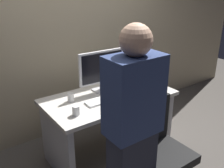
{
  "coord_description": "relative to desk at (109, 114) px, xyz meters",
  "views": [
    {
      "loc": [
        -1.46,
        -2.08,
        1.89
      ],
      "look_at": [
        0.0,
        -0.05,
        0.87
      ],
      "focal_mm": 41.64,
      "sensor_mm": 36.0,
      "label": 1
    }
  ],
  "objects": [
    {
      "name": "ground_plane",
      "position": [
        0.0,
        0.0,
        -0.5
      ],
      "size": [
        9.0,
        9.0,
        0.0
      ],
      "primitive_type": "plane",
      "color": "#4C4742"
    },
    {
      "name": "wall_back",
      "position": [
        0.0,
        0.8,
        1.0
      ],
      "size": [
        6.4,
        0.1,
        3.0
      ],
      "primitive_type": "cube",
      "color": "tan",
      "rests_on": "ground"
    },
    {
      "name": "desk",
      "position": [
        0.0,
        0.0,
        0.0
      ],
      "size": [
        1.4,
        0.73,
        0.72
      ],
      "color": "beige",
      "rests_on": "ground"
    },
    {
      "name": "office_chair",
      "position": [
        -0.01,
        -0.78,
        -0.07
      ],
      "size": [
        0.52,
        0.52,
        0.94
      ],
      "color": "black",
      "rests_on": "ground"
    },
    {
      "name": "person_at_desk",
      "position": [
        -0.39,
        -0.85,
        0.34
      ],
      "size": [
        0.4,
        0.24,
        1.64
      ],
      "color": "#262838",
      "rests_on": "ground"
    },
    {
      "name": "monitor",
      "position": [
        0.02,
        0.16,
        0.48
      ],
      "size": [
        0.54,
        0.15,
        0.46
      ],
      "color": "silver",
      "rests_on": "desk"
    },
    {
      "name": "keyboard",
      "position": [
        -0.11,
        -0.08,
        0.23
      ],
      "size": [
        0.43,
        0.13,
        0.02
      ],
      "primitive_type": "cube",
      "rotation": [
        0.0,
        0.0,
        -0.01
      ],
      "color": "white",
      "rests_on": "desk"
    },
    {
      "name": "mouse",
      "position": [
        0.18,
        -0.08,
        0.24
      ],
      "size": [
        0.06,
        0.1,
        0.03
      ],
      "primitive_type": "ellipsoid",
      "color": "black",
      "rests_on": "desk"
    },
    {
      "name": "cup_near_keyboard",
      "position": [
        -0.5,
        -0.17,
        0.27
      ],
      "size": [
        0.07,
        0.07,
        0.09
      ],
      "primitive_type": "cylinder",
      "color": "silver",
      "rests_on": "desk"
    },
    {
      "name": "cup_by_monitor",
      "position": [
        -0.4,
        0.12,
        0.27
      ],
      "size": [
        0.06,
        0.06,
        0.09
      ],
      "primitive_type": "cylinder",
      "color": "white",
      "rests_on": "desk"
    },
    {
      "name": "book_stack",
      "position": [
        0.51,
        0.18,
        0.32
      ],
      "size": [
        0.22,
        0.19,
        0.19
      ],
      "color": "white",
      "rests_on": "desk"
    },
    {
      "name": "cell_phone",
      "position": [
        0.52,
        -0.19,
        0.23
      ],
      "size": [
        0.08,
        0.15,
        0.01
      ],
      "primitive_type": "cube",
      "rotation": [
        0.0,
        0.0,
        -0.08
      ],
      "color": "black",
      "rests_on": "desk"
    }
  ]
}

